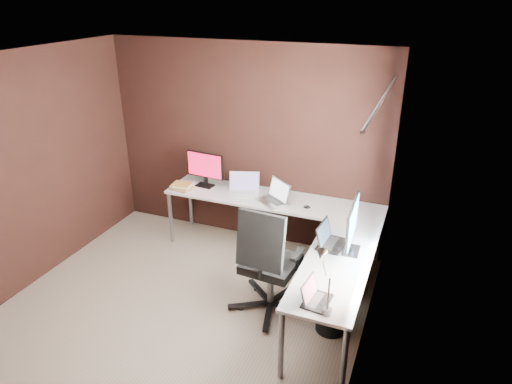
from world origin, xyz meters
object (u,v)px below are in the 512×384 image
monitor_right (352,225)px  laptop_silver (275,197)px  book_stack (182,186)px  monitor_left (205,167)px  laptop_white (244,189)px  wastebasket (331,315)px  office_chair (269,280)px  desk_lamp (323,273)px  drawer_pedestal (342,259)px  laptop_black_big (329,240)px  laptop_black_small (314,297)px

monitor_right → laptop_silver: bearing=50.6°
book_stack → monitor_left: bearing=43.8°
laptop_white → wastebasket: bearing=-57.7°
office_chair → desk_lamp: bearing=-41.0°
monitor_left → desk_lamp: size_ratio=0.99×
drawer_pedestal → monitor_left: 2.04m
desk_lamp → monitor_right: bearing=66.2°
laptop_black_big → wastebasket: size_ratio=1.08×
laptop_black_small → office_chair: bearing=50.5°
monitor_left → laptop_black_small: (1.90, -1.78, -0.21)m
laptop_black_big → book_stack: 2.12m
drawer_pedestal → book_stack: 2.16m
book_stack → office_chair: office_chair is taller
monitor_right → laptop_silver: (-1.04, 0.79, -0.23)m
drawer_pedestal → laptop_black_big: laptop_black_big is taller
monitor_right → office_chair: monitor_right is taller
laptop_silver → laptop_black_small: 1.90m
monitor_right → office_chair: bearing=105.1°
laptop_black_small → book_stack: laptop_black_small is taller
monitor_right → laptop_black_big: bearing=75.0°
laptop_black_big → desk_lamp: bearing=-165.0°
laptop_silver → monitor_right: bearing=-0.5°
laptop_white → book_stack: size_ratio=1.57×
laptop_black_big → office_chair: size_ratio=0.30×
monitor_right → drawer_pedestal: bearing=13.1°
book_stack → office_chair: 1.81m
laptop_white → laptop_silver: size_ratio=0.93×
monitor_left → book_stack: 0.38m
monitor_right → laptop_black_small: monitor_right is taller
monitor_left → office_chair: bearing=-36.3°
desk_lamp → wastebasket: 1.09m
office_chair → wastebasket: size_ratio=3.57×
monitor_right → laptop_silver: size_ratio=1.34×
laptop_white → laptop_black_small: 2.22m
monitor_left → laptop_white: monitor_left is taller
book_stack → laptop_black_small: bearing=-36.4°
monitor_right → laptop_black_small: (-0.12, -0.87, -0.24)m
desk_lamp → wastebasket: size_ratio=1.55×
laptop_silver → office_chair: office_chair is taller
drawer_pedestal → desk_lamp: size_ratio=1.16×
drawer_pedestal → wastebasket: drawer_pedestal is taller
monitor_right → desk_lamp: size_ratio=1.20×
laptop_silver → office_chair: (0.30, -1.02, -0.44)m
monitor_right → desk_lamp: 0.93m
laptop_silver → laptop_black_small: size_ratio=1.56×
laptop_white → monitor_right: bearing=-48.4°
monitor_left → wastebasket: (1.95, -1.21, -0.81)m
monitor_left → wastebasket: bearing=-26.5°
monitor_left → laptop_white: 0.58m
laptop_black_small → monitor_right: bearing=-1.3°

